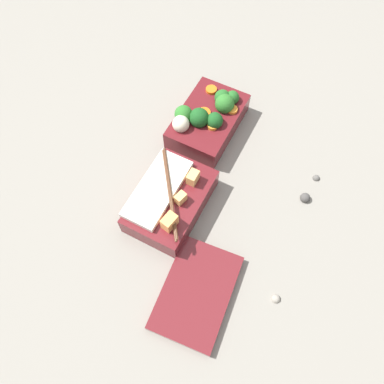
# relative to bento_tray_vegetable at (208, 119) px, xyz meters

# --- Properties ---
(ground_plane) EXTENTS (3.00, 3.00, 0.00)m
(ground_plane) POSITION_rel_bento_tray_vegetable_xyz_m (0.12, 0.02, -0.03)
(ground_plane) COLOR gray
(bento_tray_vegetable) EXTENTS (0.19, 0.13, 0.08)m
(bento_tray_vegetable) POSITION_rel_bento_tray_vegetable_xyz_m (0.00, 0.00, 0.00)
(bento_tray_vegetable) COLOR maroon
(bento_tray_vegetable) RESTS_ON ground_plane
(bento_tray_rice) EXTENTS (0.19, 0.13, 0.08)m
(bento_tray_rice) POSITION_rel_bento_tray_vegetable_xyz_m (0.22, 0.02, -0.00)
(bento_tray_rice) COLOR maroon
(bento_tray_rice) RESTS_ON ground_plane
(bento_lid) EXTENTS (0.20, 0.14, 0.02)m
(bento_lid) POSITION_rel_bento_tray_vegetable_xyz_m (0.35, 0.15, -0.03)
(bento_lid) COLOR maroon
(bento_lid) RESTS_ON ground_plane
(pebble_0) EXTENTS (0.02, 0.02, 0.02)m
(pebble_0) POSITION_rel_bento_tray_vegetable_xyz_m (0.07, 0.27, -0.03)
(pebble_0) COLOR #474442
(pebble_0) RESTS_ON ground_plane
(pebble_1) EXTENTS (0.02, 0.02, 0.02)m
(pebble_1) POSITION_rel_bento_tray_vegetable_xyz_m (0.29, 0.29, -0.03)
(pebble_1) COLOR gray
(pebble_1) RESTS_ON ground_plane
(pebble_2) EXTENTS (0.02, 0.02, 0.02)m
(pebble_2) POSITION_rel_bento_tray_vegetable_xyz_m (0.01, 0.27, -0.03)
(pebble_2) COLOR #595651
(pebble_2) RESTS_ON ground_plane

